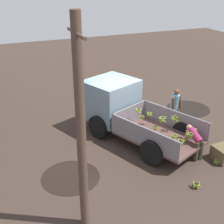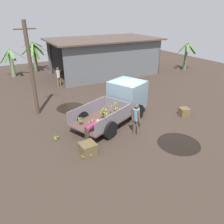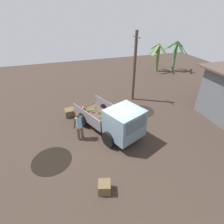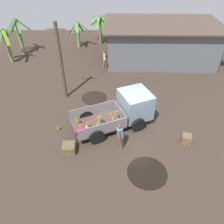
{
  "view_description": "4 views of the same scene",
  "coord_description": "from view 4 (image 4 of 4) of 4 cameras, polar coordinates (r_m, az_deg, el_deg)",
  "views": [
    {
      "loc": [
        -10.38,
        4.65,
        6.0
      ],
      "look_at": [
        -0.73,
        0.74,
        1.15
      ],
      "focal_mm": 50.0,
      "sensor_mm": 36.0,
      "label": 1
    },
    {
      "loc": [
        -6.41,
        -9.7,
        5.68
      ],
      "look_at": [
        -1.45,
        -0.79,
        0.95
      ],
      "focal_mm": 35.0,
      "sensor_mm": 36.0,
      "label": 2
    },
    {
      "loc": [
        7.45,
        -2.66,
        6.67
      ],
      "look_at": [
        -1.36,
        0.19,
        1.05
      ],
      "focal_mm": 28.0,
      "sensor_mm": 36.0,
      "label": 3
    },
    {
      "loc": [
        -1.16,
        -10.21,
        9.0
      ],
      "look_at": [
        -1.16,
        -0.21,
        1.1
      ],
      "focal_mm": 35.0,
      "sensor_mm": 36.0,
      "label": 4
    }
  ],
  "objects": [
    {
      "name": "person_worker_loading",
      "position": [
        12.23,
        -8.29,
        -5.14
      ],
      "size": [
        0.78,
        0.55,
        1.08
      ],
      "rotation": [
        0.0,
        0.0,
        0.06
      ],
      "color": "#373525",
      "rests_on": "ground"
    },
    {
      "name": "wooden_crate_1",
      "position": [
        13.0,
        18.87,
        -6.64
      ],
      "size": [
        0.63,
        0.63,
        0.5
      ],
      "primitive_type": "cube",
      "rotation": [
        0.0,
        0.0,
        1.29
      ],
      "color": "brown",
      "rests_on": "ground"
    },
    {
      "name": "person_bystander_near_shed",
      "position": [
        19.57,
        -1.87,
        13.74
      ],
      "size": [
        0.6,
        0.37,
        1.57
      ],
      "rotation": [
        0.0,
        0.0,
        1.71
      ],
      "color": "brown",
      "rests_on": "ground"
    },
    {
      "name": "banana_palm_5",
      "position": [
        25.01,
        -3.01,
        21.25
      ],
      "size": [
        2.41,
        2.35,
        2.95
      ],
      "color": "#698050",
      "rests_on": "ground"
    },
    {
      "name": "warehouse_shed",
      "position": [
        21.19,
        14.15,
        19.19
      ],
      "size": [
        10.35,
        6.28,
        3.37
      ],
      "rotation": [
        0.0,
        0.0,
        -0.02
      ],
      "color": "#5B5F63",
      "rests_on": "ground"
    },
    {
      "name": "person_foreground_visitor",
      "position": [
        11.54,
        2.16,
        -6.05
      ],
      "size": [
        0.46,
        0.63,
        1.69
      ],
      "rotation": [
        0.0,
        0.0,
        3.5
      ],
      "color": "brown",
      "rests_on": "ground"
    },
    {
      "name": "banana_palm_3",
      "position": [
        24.21,
        -8.88,
        19.47
      ],
      "size": [
        2.32,
        2.24,
        2.6
      ],
      "color": "#6D8458",
      "rests_on": "ground"
    },
    {
      "name": "banana_palm_1",
      "position": [
        25.25,
        -2.81,
        20.88
      ],
      "size": [
        2.15,
        2.57,
        2.67
      ],
      "color": "olive",
      "rests_on": "ground"
    },
    {
      "name": "banana_bunch_on_ground_0",
      "position": [
        13.54,
        -13.72,
        -4.06
      ],
      "size": [
        0.27,
        0.26,
        0.21
      ],
      "color": "#413B2A",
      "rests_on": "ground"
    },
    {
      "name": "banana_bunch_on_ground_3",
      "position": [
        12.43,
        -11.37,
        -8.46
      ],
      "size": [
        0.22,
        0.22,
        0.18
      ],
      "color": "brown",
      "rests_on": "ground"
    },
    {
      "name": "mud_patch_0",
      "position": [
        15.91,
        -4.66,
        3.73
      ],
      "size": [
        1.85,
        1.85,
        0.01
      ],
      "primitive_type": "cylinder",
      "color": "black",
      "rests_on": "ground"
    },
    {
      "name": "wooden_crate_0",
      "position": [
        12.04,
        -11.17,
        -9.25
      ],
      "size": [
        0.71,
        0.71,
        0.51
      ],
      "primitive_type": "cube",
      "rotation": [
        0.0,
        0.0,
        3.21
      ],
      "color": "brown",
      "rests_on": "ground"
    },
    {
      "name": "ground",
      "position": [
        13.66,
        4.9,
        -3.08
      ],
      "size": [
        36.0,
        36.0,
        0.0
      ],
      "primitive_type": "plane",
      "color": "#3A2D25"
    },
    {
      "name": "mud_patch_1",
      "position": [
        11.28,
        9.17,
        -15.32
      ],
      "size": [
        2.0,
        2.0,
        0.01
      ],
      "primitive_type": "cylinder",
      "color": "black",
      "rests_on": "ground"
    },
    {
      "name": "banana_palm_2",
      "position": [
        22.34,
        -25.66,
        15.46
      ],
      "size": [
        2.23,
        2.22,
        3.1
      ],
      "color": "olive",
      "rests_on": "ground"
    },
    {
      "name": "banana_palm_4",
      "position": [
        23.79,
        -22.99,
        17.86
      ],
      "size": [
        2.15,
        2.65,
        3.36
      ],
      "color": "#568749",
      "rests_on": "ground"
    },
    {
      "name": "utility_pole",
      "position": [
        15.02,
        -13.13,
        12.48
      ],
      "size": [
        1.14,
        0.22,
        5.29
      ],
      "color": "#4B382E",
      "rests_on": "ground"
    },
    {
      "name": "banana_bunch_on_ground_1",
      "position": [
        11.98,
        -11.35,
        -10.51
      ],
      "size": [
        0.26,
        0.27,
        0.21
      ],
      "color": "brown",
      "rests_on": "ground"
    },
    {
      "name": "banana_bunch_on_ground_2",
      "position": [
        12.07,
        -12.62,
        -10.46
      ],
      "size": [
        0.2,
        0.2,
        0.17
      ],
      "color": "brown",
      "rests_on": "ground"
    },
    {
      "name": "cargo_truck",
      "position": [
        13.13,
        4.35,
        1.08
      ],
      "size": [
        5.05,
        3.54,
        2.03
      ],
      "rotation": [
        0.0,
        0.0,
        0.4
      ],
      "color": "brown",
      "rests_on": "ground"
    }
  ]
}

